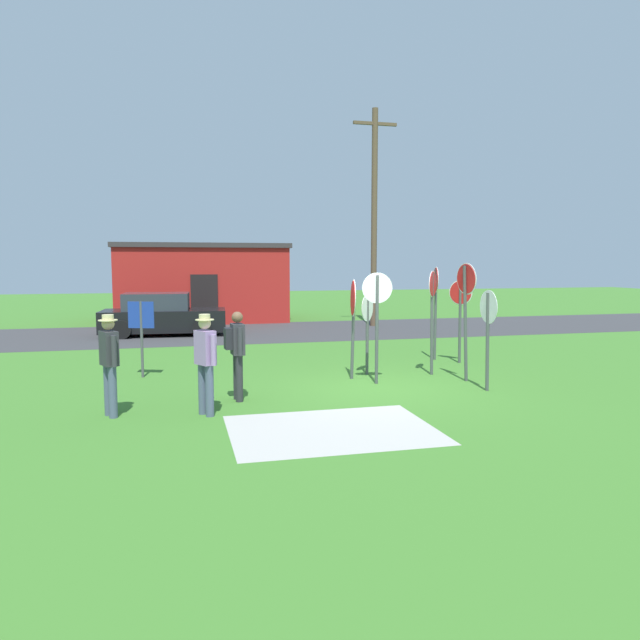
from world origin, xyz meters
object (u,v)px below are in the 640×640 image
object	(u,v)px
utility_pole	(374,214)
stop_sign_rear_left	(460,308)
stop_sign_nearest	(377,310)
person_near_signs	(237,349)
stop_sign_tallest	(488,323)
person_on_left	(109,359)
person_in_teal	(205,358)
stop_sign_low_front	(432,306)
info_panel_leftmost	(141,325)
stop_sign_rear_right	(466,302)
stop_sign_far_back	(367,321)
stop_sign_leaning_left	(353,311)
stop_sign_center_cluster	(436,297)
parked_car_on_street	(162,316)

from	to	relation	value
utility_pole	stop_sign_rear_left	distance (m)	9.43
stop_sign_rear_left	stop_sign_nearest	bearing A→B (deg)	-146.96
person_near_signs	stop_sign_tallest	bearing A→B (deg)	-4.23
person_near_signs	person_on_left	size ratio (longest dim) A/B	0.97
stop_sign_nearest	person_in_teal	world-z (taller)	stop_sign_nearest
stop_sign_low_front	info_panel_leftmost	distance (m)	6.64
stop_sign_nearest	info_panel_leftmost	world-z (taller)	stop_sign_nearest
stop_sign_rear_right	person_in_teal	world-z (taller)	stop_sign_rear_right
stop_sign_rear_left	stop_sign_tallest	bearing A→B (deg)	-107.68
stop_sign_far_back	person_near_signs	xyz separation A→B (m)	(-3.20, -1.85, -0.28)
stop_sign_leaning_left	stop_sign_center_cluster	xyz separation A→B (m)	(2.89, 1.93, 0.14)
stop_sign_leaning_left	stop_sign_tallest	xyz separation A→B (m)	(2.29, -1.81, -0.15)
stop_sign_nearest	info_panel_leftmost	xyz separation A→B (m)	(-4.93, 1.92, -0.41)
person_on_left	stop_sign_rear_left	bearing A→B (deg)	22.34
parked_car_on_street	stop_sign_rear_left	xyz separation A→B (m)	(7.59, -7.84, 0.75)
stop_sign_tallest	person_near_signs	distance (m)	5.05
stop_sign_leaning_left	stop_sign_tallest	distance (m)	2.92
stop_sign_low_front	person_on_left	bearing A→B (deg)	-162.84
stop_sign_tallest	info_panel_leftmost	world-z (taller)	stop_sign_tallest
stop_sign_rear_right	person_in_teal	size ratio (longest dim) A/B	1.49
stop_sign_center_cluster	stop_sign_nearest	bearing A→B (deg)	-134.99
utility_pole	stop_sign_rear_right	world-z (taller)	utility_pole
stop_sign_nearest	person_on_left	bearing A→B (deg)	-164.49
stop_sign_tallest	person_near_signs	bearing A→B (deg)	175.77
person_on_left	utility_pole	bearing A→B (deg)	53.93
stop_sign_leaning_left	stop_sign_nearest	distance (m)	0.71
parked_car_on_street	stop_sign_leaning_left	size ratio (longest dim) A/B	1.98
info_panel_leftmost	stop_sign_rear_left	bearing A→B (deg)	-0.06
person_on_left	info_panel_leftmost	bearing A→B (deg)	84.35
utility_pole	stop_sign_leaning_left	xyz separation A→B (m)	(-4.00, -10.18, -2.99)
parked_car_on_street	info_panel_leftmost	size ratio (longest dim) A/B	2.55
parked_car_on_street	stop_sign_low_front	world-z (taller)	stop_sign_low_front
info_panel_leftmost	utility_pole	bearing A→B (deg)	45.92
stop_sign_tallest	info_panel_leftmost	xyz separation A→B (m)	(-6.88, 3.11, -0.20)
stop_sign_low_front	stop_sign_nearest	bearing A→B (deg)	-157.55
stop_sign_center_cluster	info_panel_leftmost	distance (m)	7.52
parked_car_on_street	stop_sign_low_front	size ratio (longest dim) A/B	1.83
stop_sign_nearest	info_panel_leftmost	size ratio (longest dim) A/B	1.38
stop_sign_leaning_left	stop_sign_far_back	size ratio (longest dim) A/B	1.18
stop_sign_tallest	person_on_left	world-z (taller)	stop_sign_tallest
stop_sign_tallest	person_on_left	distance (m)	7.23
parked_car_on_street	stop_sign_far_back	bearing A→B (deg)	-61.23
stop_sign_center_cluster	stop_sign_tallest	xyz separation A→B (m)	(-0.59, -3.74, -0.29)
person_in_teal	stop_sign_tallest	bearing A→B (deg)	5.75
info_panel_leftmost	stop_sign_center_cluster	bearing A→B (deg)	4.77
parked_car_on_street	info_panel_leftmost	bearing A→B (deg)	-92.01
stop_sign_leaning_left	stop_sign_far_back	bearing A→B (deg)	41.31
parked_car_on_street	stop_sign_leaning_left	distance (m)	10.13
stop_sign_rear_left	stop_sign_nearest	world-z (taller)	stop_sign_nearest
stop_sign_far_back	stop_sign_center_cluster	distance (m)	2.88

